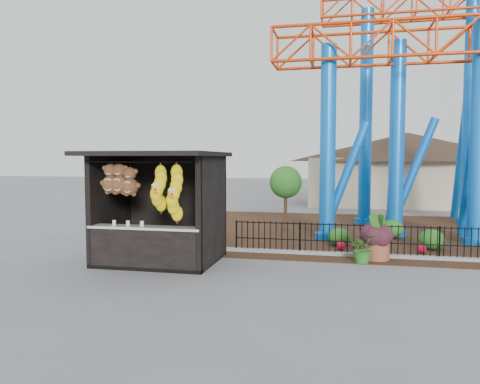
% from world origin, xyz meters
% --- Properties ---
extents(ground, '(120.00, 120.00, 0.00)m').
position_xyz_m(ground, '(0.00, 0.00, 0.00)').
color(ground, slate).
rests_on(ground, ground).
extents(mulch_bed, '(18.00, 12.00, 0.02)m').
position_xyz_m(mulch_bed, '(4.00, 8.00, 0.01)').
color(mulch_bed, '#331E11').
rests_on(mulch_bed, ground).
extents(curb, '(18.00, 0.18, 0.12)m').
position_xyz_m(curb, '(4.00, 3.00, 0.06)').
color(curb, gray).
rests_on(curb, ground).
extents(prize_booth, '(3.50, 3.40, 3.12)m').
position_xyz_m(prize_booth, '(-3.00, 0.89, 1.54)').
color(prize_booth, black).
rests_on(prize_booth, ground).
extents(picket_fence, '(12.20, 0.06, 1.00)m').
position_xyz_m(picket_fence, '(4.90, 3.00, 0.50)').
color(picket_fence, black).
rests_on(picket_fence, ground).
extents(roller_coaster, '(11.00, 6.37, 10.82)m').
position_xyz_m(roller_coaster, '(5.12, 8.23, 6.44)').
color(roller_coaster, blue).
rests_on(roller_coaster, ground).
extents(terracotta_planter, '(0.89, 0.89, 0.61)m').
position_xyz_m(terracotta_planter, '(3.03, 2.70, 0.31)').
color(terracotta_planter, brown).
rests_on(terracotta_planter, ground).
extents(planter_foliage, '(0.70, 0.70, 0.64)m').
position_xyz_m(planter_foliage, '(3.03, 2.70, 0.93)').
color(planter_foliage, '#34141D').
rests_on(planter_foliage, terracotta_planter).
extents(potted_plant, '(0.93, 0.86, 0.84)m').
position_xyz_m(potted_plant, '(2.64, 2.17, 0.42)').
color(potted_plant, '#26601C').
rests_on(potted_plant, ground).
extents(landscaping, '(7.68, 3.32, 0.68)m').
position_xyz_m(landscaping, '(4.83, 5.54, 0.31)').
color(landscaping, '#25601C').
rests_on(landscaping, mulch_bed).
extents(pavilion, '(15.00, 15.00, 4.80)m').
position_xyz_m(pavilion, '(6.00, 20.00, 3.07)').
color(pavilion, '#BFAD8C').
rests_on(pavilion, ground).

